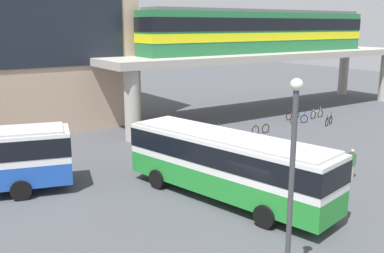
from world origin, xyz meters
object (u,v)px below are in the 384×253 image
at_px(train, 262,31).
at_px(bicycle_green, 212,131).
at_px(bicycle_black, 329,121).
at_px(bicycle_brown, 261,129).
at_px(bicycle_blue, 299,119).
at_px(bicycle_silver, 317,114).
at_px(bus_main, 226,160).
at_px(pedestrian_near_building, 352,164).
at_px(bicycle_red, 293,115).

relative_size(train, bicycle_green, 15.01).
relative_size(bicycle_black, bicycle_brown, 0.94).
height_order(bicycle_black, bicycle_brown, same).
bearing_deg(bicycle_blue, bicycle_silver, 11.57).
relative_size(bicycle_silver, bicycle_brown, 1.00).
bearing_deg(train, bicycle_green, -153.06).
xyz_separation_m(train, bus_main, (-16.25, -15.29, -5.71)).
height_order(bicycle_green, pedestrian_near_building, pedestrian_near_building).
xyz_separation_m(bicycle_silver, bicycle_red, (-2.21, 0.83, 0.00)).
bearing_deg(bicycle_red, pedestrian_near_building, -124.92).
relative_size(bicycle_blue, bicycle_green, 1.06).
distance_m(train, bicycle_red, 8.38).
xyz_separation_m(bus_main, bicycle_brown, (10.44, 8.87, -1.63)).
distance_m(train, bicycle_green, 12.65).
height_order(bicycle_blue, bicycle_silver, same).
xyz_separation_m(bicycle_brown, pedestrian_near_building, (-2.77, -10.27, 0.40)).
bearing_deg(pedestrian_near_building, bicycle_silver, 46.96).
bearing_deg(bicycle_blue, bicycle_green, 174.69).
xyz_separation_m(bus_main, bicycle_silver, (18.71, 10.42, -1.63)).
distance_m(bus_main, bicycle_brown, 13.80).
distance_m(bicycle_blue, bicycle_silver, 3.05).
distance_m(bicycle_green, bicycle_brown, 3.80).
bearing_deg(bicycle_silver, pedestrian_near_building, -133.04).
relative_size(train, bicycle_blue, 14.21).
bearing_deg(bicycle_green, bicycle_brown, -27.29).
relative_size(train, bus_main, 2.20).
height_order(bus_main, bicycle_black, bus_main).
xyz_separation_m(bicycle_green, bicycle_black, (10.26, -2.67, 0.00)).
xyz_separation_m(train, bicycle_blue, (-0.52, -5.47, -7.34)).
relative_size(bicycle_blue, bicycle_silver, 0.98).
bearing_deg(bus_main, bicycle_silver, 29.12).
bearing_deg(bicycle_blue, bicycle_red, 61.67).
distance_m(bus_main, pedestrian_near_building, 7.89).
bearing_deg(train, pedestrian_near_building, -117.21).
bearing_deg(bicycle_blue, train, 84.55).
distance_m(bicycle_black, pedestrian_near_building, 13.44).
distance_m(bicycle_silver, bicycle_brown, 8.41).
bearing_deg(bicycle_green, bicycle_black, -14.57).
height_order(bicycle_red, bicycle_brown, same).
relative_size(bicycle_blue, bicycle_black, 1.04).
height_order(bicycle_green, bicycle_red, same).
xyz_separation_m(bus_main, bicycle_black, (17.32, 7.95, -1.63)).
bearing_deg(train, bicycle_brown, -132.15).
bearing_deg(bicycle_red, bus_main, -145.72).
bearing_deg(bus_main, pedestrian_near_building, -10.35).
bearing_deg(bicycle_red, bicycle_blue, -118.33).
bearing_deg(bicycle_brown, bus_main, -139.65).
bearing_deg(bicycle_silver, bicycle_black, -119.28).
height_order(bus_main, bicycle_brown, bus_main).
bearing_deg(bicycle_silver, bicycle_green, 179.04).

